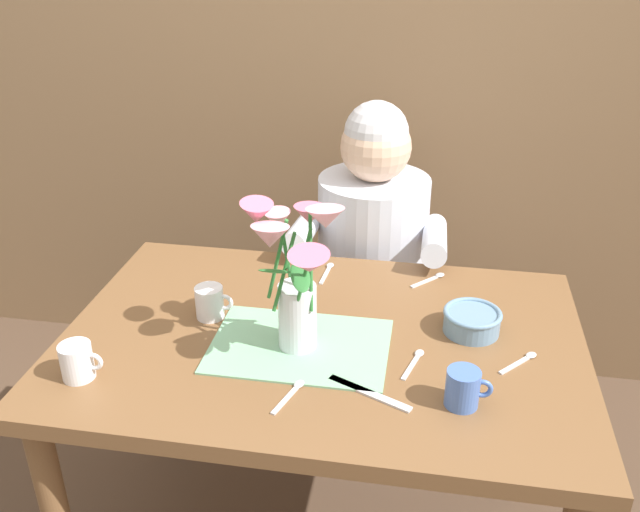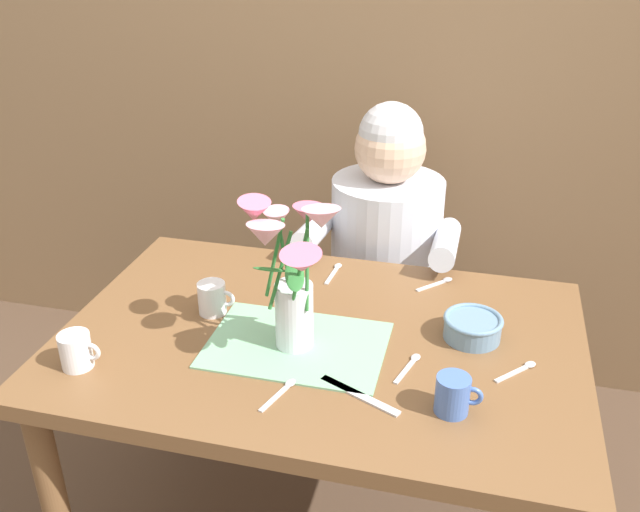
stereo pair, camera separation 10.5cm
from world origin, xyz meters
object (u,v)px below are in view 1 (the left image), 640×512
ceramic_mug (78,361)px  tea_cup (210,302)px  coffee_cup (463,388)px  flower_vase (294,269)px  ceramic_bowl (472,320)px  seated_person (371,278)px  dinner_knife (369,393)px

ceramic_mug → tea_cup: 0.34m
coffee_cup → flower_vase: bearing=159.7°
flower_vase → tea_cup: size_ratio=3.75×
ceramic_mug → ceramic_bowl: bearing=21.3°
seated_person → tea_cup: 0.70m
coffee_cup → tea_cup: (-0.60, 0.23, 0.00)m
ceramic_bowl → tea_cup: size_ratio=1.46×
seated_person → tea_cup: size_ratio=12.20×
dinner_knife → ceramic_mug: (-0.61, -0.05, 0.04)m
coffee_cup → tea_cup: 0.64m
dinner_knife → tea_cup: bearing=175.0°
coffee_cup → tea_cup: same height
dinner_knife → coffee_cup: size_ratio=2.04×
flower_vase → ceramic_bowl: 0.45m
flower_vase → coffee_cup: flower_vase is taller
seated_person → dinner_knife: size_ratio=5.97×
ceramic_mug → coffee_cup: 0.80m
flower_vase → dinner_knife: flower_vase is taller
dinner_knife → ceramic_mug: ceramic_mug is taller
flower_vase → dinner_knife: bearing=-36.7°
dinner_knife → coffee_cup: bearing=24.4°
dinner_knife → coffee_cup: coffee_cup is taller
ceramic_mug → tea_cup: same height
flower_vase → ceramic_mug: bearing=-157.1°
flower_vase → dinner_knife: (0.18, -0.13, -0.20)m
dinner_knife → ceramic_bowl: bearing=77.0°
ceramic_mug → tea_cup: (0.20, 0.28, 0.00)m
seated_person → coffee_cup: size_ratio=12.20×
seated_person → ceramic_bowl: 0.65m
ceramic_mug → coffee_cup: bearing=3.3°
tea_cup → ceramic_mug: bearing=-125.5°
tea_cup → ceramic_bowl: bearing=3.7°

